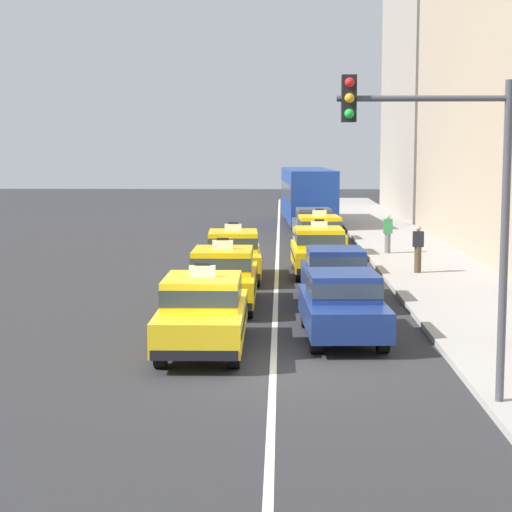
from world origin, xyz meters
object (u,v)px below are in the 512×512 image
taxi_right_fourth (319,235)px  bus_right_sixth (307,193)px  taxi_left_third (233,254)px  traffic_light_pole (448,183)px  sedan_right_second (335,274)px  sedan_right_fifth (314,224)px  pedestrian_by_storefront (418,249)px  pedestrian_mid_block (388,233)px  taxi_left_second (223,277)px  taxi_right_third (319,250)px  sedan_right_nearest (342,303)px  taxi_left_nearest (203,312)px

taxi_right_fourth → bus_right_sixth: 15.31m
taxi_left_third → traffic_light_pole: 15.78m
sedan_right_second → traffic_light_pole: bearing=-83.5°
sedan_right_fifth → pedestrian_by_storefront: bearing=-75.0°
bus_right_sixth → pedestrian_mid_block: size_ratio=7.05×
taxi_left_third → taxi_right_fourth: (3.15, 6.82, 0.00)m
taxi_left_third → sedan_right_second: taxi_left_third is taller
taxi_left_second → sedan_right_second: taxi_left_second is taller
pedestrian_mid_block → pedestrian_by_storefront: pedestrian_by_storefront is taller
taxi_right_fourth → traffic_light_pole: size_ratio=0.83×
taxi_right_fourth → traffic_light_pole: 21.94m
traffic_light_pole → sedan_right_second: bearing=96.5°
pedestrian_mid_block → taxi_right_third: bearing=-119.0°
traffic_light_pole → sedan_right_nearest: bearing=103.4°
sedan_right_nearest → taxi_right_fourth: (0.13, 16.16, 0.03)m
taxi_right_third → pedestrian_by_storefront: taxi_right_third is taller
pedestrian_mid_block → bus_right_sixth: bearing=100.5°
taxi_right_third → pedestrian_mid_block: 6.25m
taxi_left_second → taxi_right_fourth: same height
taxi_left_second → sedan_right_second: (3.14, 0.89, -0.03)m
sedan_right_second → taxi_right_third: (-0.23, 5.68, 0.03)m
bus_right_sixth → sedan_right_nearest: bearing=-90.1°
sedan_right_fifth → taxi_left_third: bearing=-103.8°
taxi_left_third → traffic_light_pole: traffic_light_pole is taller
taxi_right_third → pedestrian_mid_block: taxi_right_third is taller
sedan_right_second → traffic_light_pole: 10.96m
sedan_right_nearest → sedan_right_fifth: bearing=89.7°
pedestrian_mid_block → traffic_light_pole: (-1.61, -21.62, 2.86)m
taxi_left_nearest → sedan_right_second: taxi_left_nearest is taller
taxi_right_third → pedestrian_by_storefront: 3.40m
pedestrian_by_storefront → traffic_light_pole: bearing=-97.1°
taxi_left_second → bus_right_sixth: bus_right_sixth is taller
sedan_right_fifth → traffic_light_pole: 27.81m
sedan_right_second → bus_right_sixth: 26.52m
taxi_left_second → taxi_right_fourth: size_ratio=0.98×
bus_right_sixth → pedestrian_mid_block: (2.84, -15.36, -0.86)m
taxi_left_nearest → taxi_left_second: bearing=89.0°
taxi_right_fourth → pedestrian_by_storefront: size_ratio=2.85×
taxi_left_nearest → traffic_light_pole: 6.80m
taxi_left_third → taxi_left_second: bearing=-90.0°
sedan_right_fifth → pedestrian_mid_block: 6.63m
sedan_right_fifth → bus_right_sixth: bearing=90.2°
sedan_right_nearest → taxi_right_third: bearing=90.6°
taxi_left_second → traffic_light_pole: bearing=-65.7°
sedan_right_second → taxi_right_third: 5.68m
sedan_right_nearest → pedestrian_mid_block: (2.92, 16.08, 0.11)m
taxi_left_third → taxi_left_nearest: bearing=-90.5°
taxi_left_nearest → sedan_right_fifth: 23.61m
sedan_right_fifth → bus_right_sixth: bus_right_sixth is taller
taxi_left_nearest → sedan_right_nearest: size_ratio=1.05×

